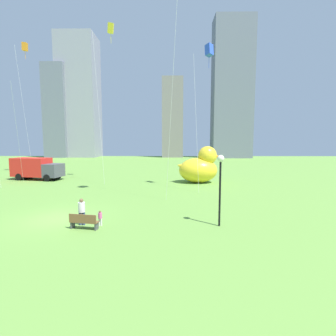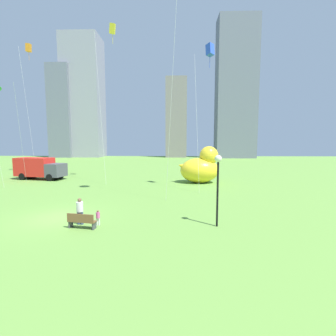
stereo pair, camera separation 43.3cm
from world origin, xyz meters
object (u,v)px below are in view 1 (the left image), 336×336
(giant_inflatable_duck, at_px, (200,167))
(kite_blue, at_px, (209,51))
(box_truck, at_px, (36,169))
(kite_yellow, at_px, (110,30))
(person_child, at_px, (100,217))
(lamppost, at_px, (220,174))
(park_bench, at_px, (84,221))
(person_adult, at_px, (82,210))
(kite_orange, at_px, (25,48))

(giant_inflatable_duck, distance_m, kite_blue, 12.76)
(box_truck, xyz_separation_m, kite_yellow, (10.46, -1.42, 16.65))
(person_child, xyz_separation_m, kite_blue, (7.93, 11.10, 13.25))
(box_truck, bearing_deg, lamppost, -41.22)
(lamppost, xyz_separation_m, kite_blue, (0.86, 11.07, 10.68))
(person_child, xyz_separation_m, lamppost, (7.07, 0.03, 2.57))
(box_truck, relative_size, kite_yellow, 0.36)
(lamppost, xyz_separation_m, box_truck, (-20.44, 17.90, -1.63))
(giant_inflatable_duck, bearing_deg, kite_yellow, 176.01)
(park_bench, bearing_deg, person_adult, 115.64)
(person_adult, height_order, lamppost, lamppost)
(person_child, relative_size, kite_yellow, 0.05)
(giant_inflatable_duck, relative_size, box_truck, 0.78)
(box_truck, bearing_deg, giant_inflatable_duck, -5.84)
(person_child, distance_m, giant_inflatable_duck, 17.62)
(person_child, relative_size, kite_orange, 0.05)
(giant_inflatable_duck, height_order, kite_blue, kite_blue)
(person_child, bearing_deg, kite_yellow, 99.98)
(kite_orange, height_order, kite_yellow, kite_orange)
(person_child, bearing_deg, kite_blue, 54.45)
(giant_inflatable_duck, height_order, kite_orange, kite_orange)
(park_bench, relative_size, person_child, 1.85)
(lamppost, distance_m, box_truck, 27.22)
(park_bench, xyz_separation_m, box_truck, (-12.60, 18.54, 0.98))
(person_child, bearing_deg, kite_orange, 126.32)
(box_truck, relative_size, kite_orange, 0.36)
(kite_blue, xyz_separation_m, kite_orange, (-24.51, 11.45, 4.48))
(lamppost, bearing_deg, giant_inflatable_duck, 87.61)
(park_bench, height_order, box_truck, box_truck)
(person_adult, xyz_separation_m, kite_orange, (-15.44, 22.40, 17.35))
(box_truck, relative_size, kite_blue, 0.47)
(person_adult, xyz_separation_m, giant_inflatable_duck, (8.86, 15.63, 1.00))
(person_adult, relative_size, person_child, 1.75)
(giant_inflatable_duck, bearing_deg, person_child, -116.10)
(kite_yellow, bearing_deg, kite_orange, 156.19)
(kite_yellow, bearing_deg, lamppost, -58.82)
(box_truck, height_order, kite_orange, kite_orange)
(person_child, relative_size, giant_inflatable_duck, 0.17)
(park_bench, xyz_separation_m, kite_blue, (8.71, 11.71, 13.29))
(lamppost, bearing_deg, park_bench, -175.38)
(kite_blue, bearing_deg, park_bench, -126.64)
(giant_inflatable_duck, height_order, box_truck, giant_inflatable_duck)
(lamppost, xyz_separation_m, kite_orange, (-23.65, 22.52, 15.16))
(kite_blue, bearing_deg, kite_yellow, 153.45)
(park_bench, relative_size, lamppost, 0.40)
(person_adult, relative_size, lamppost, 0.38)
(person_adult, distance_m, lamppost, 8.49)
(lamppost, bearing_deg, box_truck, 138.78)
(giant_inflatable_duck, bearing_deg, kite_blue, -87.49)
(park_bench, height_order, kite_blue, kite_blue)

